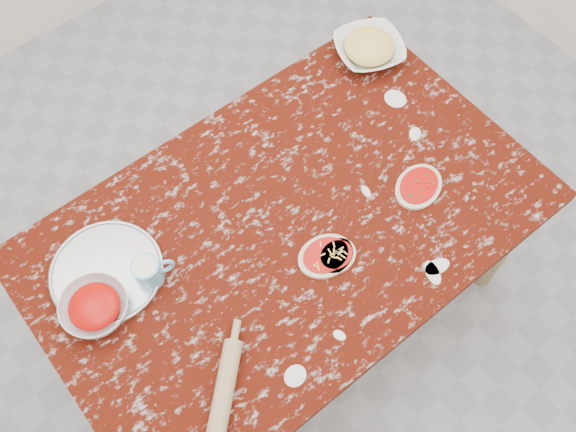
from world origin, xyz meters
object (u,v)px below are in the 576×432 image
(cheese_bowl, at_px, (369,50))
(flour_mug, at_px, (149,272))
(worktable, at_px, (288,235))
(pizza_tray, at_px, (107,272))
(sauce_bowl, at_px, (95,308))
(rolling_pin, at_px, (225,389))

(cheese_bowl, relative_size, flour_mug, 1.95)
(worktable, bearing_deg, flour_mug, 165.75)
(worktable, height_order, pizza_tray, pizza_tray)
(sauce_bowl, relative_size, rolling_pin, 0.75)
(worktable, distance_m, pizza_tray, 0.58)
(sauce_bowl, distance_m, rolling_pin, 0.45)
(sauce_bowl, bearing_deg, cheese_bowl, 10.52)
(worktable, height_order, flour_mug, flour_mug)
(sauce_bowl, bearing_deg, worktable, -11.06)
(pizza_tray, distance_m, cheese_bowl, 1.20)
(worktable, xyz_separation_m, pizza_tray, (-0.53, 0.21, 0.09))
(worktable, distance_m, sauce_bowl, 0.64)
(sauce_bowl, distance_m, cheese_bowl, 1.30)
(worktable, distance_m, cheese_bowl, 0.76)
(worktable, distance_m, rolling_pin, 0.56)
(worktable, height_order, cheese_bowl, cheese_bowl)
(pizza_tray, xyz_separation_m, cheese_bowl, (1.20, 0.15, 0.02))
(worktable, height_order, rolling_pin, rolling_pin)
(worktable, bearing_deg, cheese_bowl, 28.45)
(worktable, relative_size, pizza_tray, 4.76)
(rolling_pin, bearing_deg, worktable, 33.03)
(pizza_tray, relative_size, rolling_pin, 1.25)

